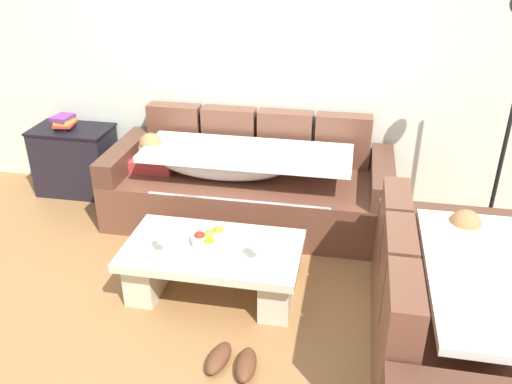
{
  "coord_description": "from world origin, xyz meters",
  "views": [
    {
      "loc": [
        0.96,
        -2.41,
        2.36
      ],
      "look_at": [
        0.3,
        1.07,
        0.55
      ],
      "focal_mm": 37.74,
      "sensor_mm": 36.0,
      "label": 1
    }
  ],
  "objects_px": {
    "couch_near_window": "(456,320)",
    "book_stack_on_cabinet": "(64,122)",
    "couch_along_wall": "(245,184)",
    "fruit_bowl": "(211,238)",
    "floor_lamp": "(505,117)",
    "wine_glass_near_left": "(162,238)",
    "wine_glass_near_right": "(257,245)",
    "pair_of_shoes": "(232,361)",
    "coffee_table": "(213,264)",
    "side_cabinet": "(76,160)"
  },
  "relations": [
    {
      "from": "couch_near_window",
      "to": "side_cabinet",
      "type": "xyz_separation_m",
      "value": [
        -3.21,
        1.71,
        -0.01
      ]
    },
    {
      "from": "fruit_bowl",
      "to": "side_cabinet",
      "type": "bearing_deg",
      "value": 142.79
    },
    {
      "from": "coffee_table",
      "to": "fruit_bowl",
      "type": "relative_size",
      "value": 4.29
    },
    {
      "from": "couch_along_wall",
      "to": "wine_glass_near_right",
      "type": "xyz_separation_m",
      "value": [
        0.33,
        -1.18,
        0.17
      ]
    },
    {
      "from": "couch_along_wall",
      "to": "coffee_table",
      "type": "relative_size",
      "value": 1.98
    },
    {
      "from": "pair_of_shoes",
      "to": "wine_glass_near_left",
      "type": "bearing_deg",
      "value": 137.41
    },
    {
      "from": "fruit_bowl",
      "to": "pair_of_shoes",
      "type": "distance_m",
      "value": 0.86
    },
    {
      "from": "floor_lamp",
      "to": "wine_glass_near_left",
      "type": "bearing_deg",
      "value": -154.87
    },
    {
      "from": "floor_lamp",
      "to": "wine_glass_near_right",
      "type": "bearing_deg",
      "value": -147.51
    },
    {
      "from": "couch_near_window",
      "to": "book_stack_on_cabinet",
      "type": "distance_m",
      "value": 3.7
    },
    {
      "from": "fruit_bowl",
      "to": "book_stack_on_cabinet",
      "type": "relative_size",
      "value": 1.22
    },
    {
      "from": "coffee_table",
      "to": "side_cabinet",
      "type": "bearing_deg",
      "value": 142.3
    },
    {
      "from": "couch_along_wall",
      "to": "fruit_bowl",
      "type": "distance_m",
      "value": 1.04
    },
    {
      "from": "side_cabinet",
      "to": "book_stack_on_cabinet",
      "type": "bearing_deg",
      "value": -171.46
    },
    {
      "from": "couch_near_window",
      "to": "wine_glass_near_left",
      "type": "height_order",
      "value": "couch_near_window"
    },
    {
      "from": "coffee_table",
      "to": "wine_glass_near_left",
      "type": "relative_size",
      "value": 7.23
    },
    {
      "from": "couch_near_window",
      "to": "coffee_table",
      "type": "height_order",
      "value": "couch_near_window"
    },
    {
      "from": "couch_along_wall",
      "to": "pair_of_shoes",
      "type": "height_order",
      "value": "couch_along_wall"
    },
    {
      "from": "wine_glass_near_left",
      "to": "side_cabinet",
      "type": "height_order",
      "value": "side_cabinet"
    },
    {
      "from": "fruit_bowl",
      "to": "floor_lamp",
      "type": "xyz_separation_m",
      "value": [
        1.93,
        0.87,
        0.69
      ]
    },
    {
      "from": "couch_along_wall",
      "to": "wine_glass_near_left",
      "type": "bearing_deg",
      "value": -104.03
    },
    {
      "from": "couch_near_window",
      "to": "pair_of_shoes",
      "type": "bearing_deg",
      "value": 101.94
    },
    {
      "from": "wine_glass_near_left",
      "to": "pair_of_shoes",
      "type": "xyz_separation_m",
      "value": [
        0.59,
        -0.54,
        -0.45
      ]
    },
    {
      "from": "couch_near_window",
      "to": "side_cabinet",
      "type": "relative_size",
      "value": 2.44
    },
    {
      "from": "fruit_bowl",
      "to": "book_stack_on_cabinet",
      "type": "height_order",
      "value": "book_stack_on_cabinet"
    },
    {
      "from": "fruit_bowl",
      "to": "side_cabinet",
      "type": "xyz_separation_m",
      "value": [
        -1.67,
        1.27,
        -0.1
      ]
    },
    {
      "from": "couch_along_wall",
      "to": "pair_of_shoes",
      "type": "xyz_separation_m",
      "value": [
        0.29,
        -1.75,
        -0.29
      ]
    },
    {
      "from": "wine_glass_near_right",
      "to": "book_stack_on_cabinet",
      "type": "distance_m",
      "value": 2.49
    },
    {
      "from": "wine_glass_near_right",
      "to": "pair_of_shoes",
      "type": "distance_m",
      "value": 0.73
    },
    {
      "from": "coffee_table",
      "to": "couch_near_window",
      "type": "bearing_deg",
      "value": -15.1
    },
    {
      "from": "couch_near_window",
      "to": "wine_glass_near_left",
      "type": "xyz_separation_m",
      "value": [
        -1.83,
        0.28,
        0.16
      ]
    },
    {
      "from": "couch_along_wall",
      "to": "wine_glass_near_left",
      "type": "relative_size",
      "value": 14.31
    },
    {
      "from": "coffee_table",
      "to": "fruit_bowl",
      "type": "height_order",
      "value": "fruit_bowl"
    },
    {
      "from": "couch_near_window",
      "to": "floor_lamp",
      "type": "height_order",
      "value": "floor_lamp"
    },
    {
      "from": "couch_near_window",
      "to": "coffee_table",
      "type": "xyz_separation_m",
      "value": [
        -1.53,
        0.41,
        -0.1
      ]
    },
    {
      "from": "wine_glass_near_right",
      "to": "side_cabinet",
      "type": "xyz_separation_m",
      "value": [
        -2.01,
        1.4,
        -0.17
      ]
    },
    {
      "from": "couch_along_wall",
      "to": "couch_near_window",
      "type": "relative_size",
      "value": 1.35
    },
    {
      "from": "couch_near_window",
      "to": "wine_glass_near_right",
      "type": "distance_m",
      "value": 1.25
    },
    {
      "from": "couch_near_window",
      "to": "wine_glass_near_right",
      "type": "height_order",
      "value": "couch_near_window"
    },
    {
      "from": "floor_lamp",
      "to": "pair_of_shoes",
      "type": "height_order",
      "value": "floor_lamp"
    },
    {
      "from": "couch_along_wall",
      "to": "fruit_bowl",
      "type": "relative_size",
      "value": 8.48
    },
    {
      "from": "floor_lamp",
      "to": "pair_of_shoes",
      "type": "relative_size",
      "value": 6.11
    },
    {
      "from": "couch_along_wall",
      "to": "pair_of_shoes",
      "type": "distance_m",
      "value": 1.8
    },
    {
      "from": "wine_glass_near_left",
      "to": "wine_glass_near_right",
      "type": "distance_m",
      "value": 0.63
    },
    {
      "from": "wine_glass_near_right",
      "to": "couch_along_wall",
      "type": "bearing_deg",
      "value": 105.47
    },
    {
      "from": "pair_of_shoes",
      "to": "side_cabinet",
      "type": "bearing_deg",
      "value": 134.91
    },
    {
      "from": "couch_near_window",
      "to": "wine_glass_near_left",
      "type": "relative_size",
      "value": 10.57
    },
    {
      "from": "wine_glass_near_right",
      "to": "side_cabinet",
      "type": "distance_m",
      "value": 2.46
    },
    {
      "from": "couch_near_window",
      "to": "coffee_table",
      "type": "bearing_deg",
      "value": 74.9
    },
    {
      "from": "couch_along_wall",
      "to": "side_cabinet",
      "type": "relative_size",
      "value": 3.3
    }
  ]
}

